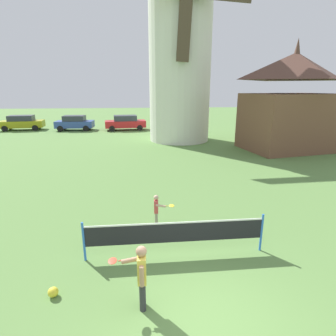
{
  "coord_description": "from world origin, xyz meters",
  "views": [
    {
      "loc": [
        -1.09,
        -4.16,
        4.38
      ],
      "look_at": [
        -0.26,
        4.28,
        1.89
      ],
      "focal_mm": 29.25,
      "sensor_mm": 36.0,
      "label": 1
    }
  ],
  "objects_px": {
    "parked_car_blue": "(75,123)",
    "tennis_net": "(175,233)",
    "windmill": "(180,49)",
    "player_near": "(141,274)",
    "chapel": "(291,104)",
    "parked_car_red": "(125,122)",
    "stray_ball": "(53,292)",
    "parked_car_mustard": "(22,122)",
    "player_far": "(157,209)"
  },
  "relations": [
    {
      "from": "tennis_net",
      "to": "parked_car_red",
      "type": "xyz_separation_m",
      "value": [
        -2.49,
        23.45,
        0.13
      ]
    },
    {
      "from": "parked_car_blue",
      "to": "tennis_net",
      "type": "bearing_deg",
      "value": -71.67
    },
    {
      "from": "windmill",
      "to": "parked_car_red",
      "type": "height_order",
      "value": "windmill"
    },
    {
      "from": "parked_car_red",
      "to": "chapel",
      "type": "relative_size",
      "value": 0.58
    },
    {
      "from": "windmill",
      "to": "player_far",
      "type": "distance_m",
      "value": 17.0
    },
    {
      "from": "windmill",
      "to": "parked_car_red",
      "type": "xyz_separation_m",
      "value": [
        -4.95,
        6.41,
        -6.56
      ]
    },
    {
      "from": "player_far",
      "to": "stray_ball",
      "type": "bearing_deg",
      "value": -129.54
    },
    {
      "from": "chapel",
      "to": "player_far",
      "type": "bearing_deg",
      "value": -133.3
    },
    {
      "from": "parked_car_mustard",
      "to": "parked_car_red",
      "type": "relative_size",
      "value": 1.02
    },
    {
      "from": "stray_ball",
      "to": "parked_car_blue",
      "type": "relative_size",
      "value": 0.06
    },
    {
      "from": "tennis_net",
      "to": "chapel",
      "type": "distance_m",
      "value": 16.11
    },
    {
      "from": "parked_car_mustard",
      "to": "player_near",
      "type": "bearing_deg",
      "value": -64.29
    },
    {
      "from": "parked_car_blue",
      "to": "player_far",
      "type": "bearing_deg",
      "value": -71.26
    },
    {
      "from": "chapel",
      "to": "player_near",
      "type": "bearing_deg",
      "value": -126.89
    },
    {
      "from": "player_far",
      "to": "chapel",
      "type": "xyz_separation_m",
      "value": [
        10.19,
        10.82,
        2.67
      ]
    },
    {
      "from": "parked_car_blue",
      "to": "parked_car_red",
      "type": "height_order",
      "value": "same"
    },
    {
      "from": "windmill",
      "to": "parked_car_blue",
      "type": "relative_size",
      "value": 3.88
    },
    {
      "from": "windmill",
      "to": "parked_car_mustard",
      "type": "bearing_deg",
      "value": 155.07
    },
    {
      "from": "player_far",
      "to": "chapel",
      "type": "distance_m",
      "value": 15.1
    },
    {
      "from": "player_near",
      "to": "parked_car_blue",
      "type": "relative_size",
      "value": 0.37
    },
    {
      "from": "windmill",
      "to": "chapel",
      "type": "distance_m",
      "value": 9.55
    },
    {
      "from": "stray_ball",
      "to": "parked_car_blue",
      "type": "bearing_deg",
      "value": 101.36
    },
    {
      "from": "player_far",
      "to": "parked_car_blue",
      "type": "bearing_deg",
      "value": 108.74
    },
    {
      "from": "parked_car_blue",
      "to": "chapel",
      "type": "bearing_deg",
      "value": -32.44
    },
    {
      "from": "player_near",
      "to": "player_far",
      "type": "distance_m",
      "value": 3.52
    },
    {
      "from": "parked_car_blue",
      "to": "windmill",
      "type": "bearing_deg",
      "value": -33.0
    },
    {
      "from": "windmill",
      "to": "player_near",
      "type": "height_order",
      "value": "windmill"
    },
    {
      "from": "player_near",
      "to": "parked_car_blue",
      "type": "distance_m",
      "value": 26.45
    },
    {
      "from": "parked_car_red",
      "to": "parked_car_blue",
      "type": "bearing_deg",
      "value": 176.8
    },
    {
      "from": "tennis_net",
      "to": "parked_car_blue",
      "type": "distance_m",
      "value": 25.02
    },
    {
      "from": "windmill",
      "to": "tennis_net",
      "type": "xyz_separation_m",
      "value": [
        -2.46,
        -17.04,
        -6.69
      ]
    },
    {
      "from": "stray_ball",
      "to": "parked_car_mustard",
      "type": "relative_size",
      "value": 0.05
    },
    {
      "from": "chapel",
      "to": "tennis_net",
      "type": "bearing_deg",
      "value": -128.08
    },
    {
      "from": "windmill",
      "to": "parked_car_mustard",
      "type": "distance_m",
      "value": 18.85
    },
    {
      "from": "player_near",
      "to": "parked_car_blue",
      "type": "bearing_deg",
      "value": 105.23
    },
    {
      "from": "chapel",
      "to": "parked_car_mustard",
      "type": "bearing_deg",
      "value": 152.87
    },
    {
      "from": "stray_ball",
      "to": "player_far",
      "type": "bearing_deg",
      "value": 50.46
    },
    {
      "from": "player_near",
      "to": "chapel",
      "type": "relative_size",
      "value": 0.19
    },
    {
      "from": "tennis_net",
      "to": "stray_ball",
      "type": "relative_size",
      "value": 21.74
    },
    {
      "from": "player_far",
      "to": "parked_car_mustard",
      "type": "height_order",
      "value": "parked_car_mustard"
    },
    {
      "from": "player_near",
      "to": "player_far",
      "type": "bearing_deg",
      "value": 81.32
    },
    {
      "from": "windmill",
      "to": "tennis_net",
      "type": "bearing_deg",
      "value": -98.22
    },
    {
      "from": "player_near",
      "to": "stray_ball",
      "type": "distance_m",
      "value": 2.11
    },
    {
      "from": "windmill",
      "to": "parked_car_blue",
      "type": "bearing_deg",
      "value": 147.0
    },
    {
      "from": "player_far",
      "to": "parked_car_mustard",
      "type": "xyz_separation_m",
      "value": [
        -13.17,
        22.79,
        0.2
      ]
    },
    {
      "from": "parked_car_red",
      "to": "stray_ball",
      "type": "bearing_deg",
      "value": -90.81
    },
    {
      "from": "tennis_net",
      "to": "parked_car_mustard",
      "type": "bearing_deg",
      "value": 118.97
    },
    {
      "from": "windmill",
      "to": "chapel",
      "type": "height_order",
      "value": "windmill"
    },
    {
      "from": "player_far",
      "to": "stray_ball",
      "type": "relative_size",
      "value": 4.85
    },
    {
      "from": "windmill",
      "to": "parked_car_blue",
      "type": "xyz_separation_m",
      "value": [
        -10.33,
        6.71,
        -6.56
      ]
    }
  ]
}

